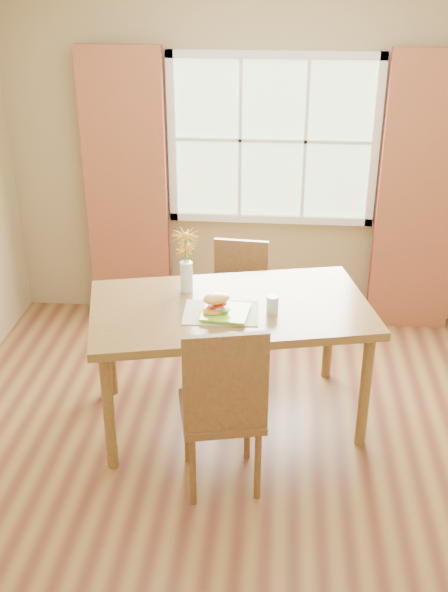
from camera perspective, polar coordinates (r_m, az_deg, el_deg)
room at (r=3.72m, az=3.24°, el=3.72°), size 4.24×3.84×2.74m
window at (r=5.46m, az=4.04°, el=12.66°), size 1.62×0.06×1.32m
curtain_left at (r=5.62m, az=-8.05°, el=8.62°), size 0.65×0.08×2.20m
curtain_right at (r=5.58m, az=15.88°, el=7.75°), size 0.65×0.08×2.20m
dining_table at (r=4.31m, az=0.52°, el=-1.77°), size 1.89×1.33×0.84m
chair_near at (r=3.79m, az=-0.06°, el=-8.94°), size 0.53×0.53×1.08m
chair_far at (r=5.04m, az=1.22°, el=-0.36°), size 0.42×0.42×0.95m
placemat at (r=4.17m, az=-0.25°, el=-1.38°), size 0.46×0.35×0.01m
plate at (r=4.14m, az=0.14°, el=-1.46°), size 0.29×0.29×0.01m
croissant_sandwich at (r=4.10m, az=-0.63°, el=-0.66°), size 0.20×0.18×0.13m
water_glass at (r=4.17m, az=4.01°, el=-0.73°), size 0.07×0.07×0.11m
flower_vase at (r=4.36m, az=-3.15°, el=3.37°), size 0.17×0.17×0.41m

